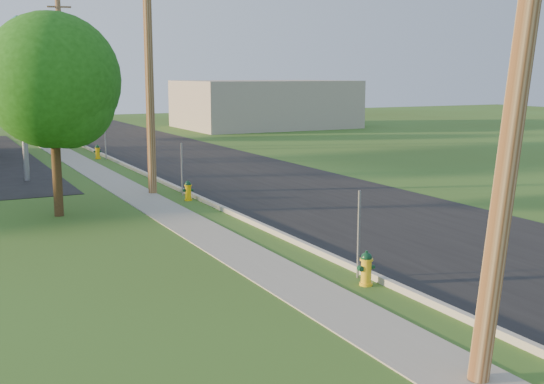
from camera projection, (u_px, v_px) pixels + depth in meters
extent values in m
plane|color=#38541C|center=(484.00, 345.00, 11.55)|extent=(140.00, 140.00, 0.00)
cube|color=black|center=(367.00, 214.00, 22.34)|extent=(8.00, 120.00, 0.02)
cube|color=#A8A69A|center=(257.00, 224.00, 20.55)|extent=(0.15, 120.00, 0.15)
cube|color=gray|center=(203.00, 232.00, 19.79)|extent=(1.50, 120.00, 0.03)
cylinder|color=brown|center=(522.00, 58.00, 9.59)|extent=(1.31, 0.32, 9.48)
cylinder|color=brown|center=(149.00, 64.00, 25.40)|extent=(0.32, 0.32, 9.80)
cylinder|color=brown|center=(62.00, 71.00, 41.25)|extent=(0.49, 0.32, 9.50)
cube|color=brown|center=(59.00, 7.00, 40.61)|extent=(1.40, 0.10, 0.12)
cube|color=gray|center=(359.00, 235.00, 15.18)|extent=(0.05, 0.04, 2.00)
cube|color=gray|center=(182.00, 170.00, 25.56)|extent=(0.05, 0.04, 2.00)
cube|color=gray|center=(105.00, 141.00, 36.29)|extent=(0.05, 0.04, 2.00)
cylinder|color=gray|center=(24.00, 123.00, 28.91)|extent=(0.24, 0.24, 5.00)
cube|color=silver|center=(19.00, 43.00, 28.35)|extent=(0.30, 2.00, 2.00)
cube|color=#0B5D5F|center=(18.00, 24.00, 28.21)|extent=(0.34, 2.04, 0.50)
cube|color=#A0988B|center=(265.00, 104.00, 58.78)|extent=(14.00, 10.00, 4.00)
cylinder|color=#352614|center=(57.00, 165.00, 21.81)|extent=(0.30, 0.30, 3.34)
sphere|color=#1A5110|center=(52.00, 80.00, 21.35)|extent=(4.28, 4.28, 4.28)
sphere|color=#1A5110|center=(68.00, 102.00, 21.38)|extent=(2.94, 2.94, 2.94)
cylinder|color=gold|center=(366.00, 284.00, 14.81)|extent=(0.29, 0.29, 0.06)
cylinder|color=gold|center=(366.00, 271.00, 14.77)|extent=(0.23, 0.23, 0.62)
cylinder|color=gold|center=(366.00, 259.00, 14.72)|extent=(0.29, 0.29, 0.04)
sphere|color=#0B331C|center=(367.00, 258.00, 14.71)|extent=(0.24, 0.24, 0.24)
cylinder|color=#0B331C|center=(367.00, 252.00, 14.69)|extent=(0.05, 0.05, 0.06)
cylinder|color=#0B331C|center=(370.00, 270.00, 14.62)|extent=(0.13, 0.13, 0.11)
cylinder|color=#0B331C|center=(360.00, 268.00, 14.70)|extent=(0.11, 0.10, 0.09)
cylinder|color=#0B331C|center=(372.00, 267.00, 14.80)|extent=(0.11, 0.10, 0.09)
cylinder|color=yellow|center=(188.00, 200.00, 24.78)|extent=(0.28, 0.28, 0.06)
cylinder|color=yellow|center=(188.00, 192.00, 24.73)|extent=(0.22, 0.22, 0.60)
cylinder|color=yellow|center=(188.00, 185.00, 24.69)|extent=(0.28, 0.28, 0.04)
sphere|color=#0D331E|center=(188.00, 184.00, 24.68)|extent=(0.23, 0.23, 0.23)
cylinder|color=#0D331E|center=(188.00, 181.00, 24.66)|extent=(0.05, 0.05, 0.06)
cylinder|color=#0D331E|center=(189.00, 191.00, 24.59)|extent=(0.13, 0.14, 0.11)
cylinder|color=#0D331E|center=(184.00, 190.00, 24.69)|extent=(0.12, 0.11, 0.09)
cylinder|color=#0D331E|center=(192.00, 190.00, 24.76)|extent=(0.12, 0.11, 0.09)
cylinder|color=#E8B00D|center=(98.00, 158.00, 36.94)|extent=(0.30, 0.30, 0.06)
cylinder|color=#E8B00D|center=(98.00, 153.00, 36.90)|extent=(0.23, 0.23, 0.63)
cylinder|color=#E8B00D|center=(97.00, 148.00, 36.85)|extent=(0.30, 0.30, 0.04)
sphere|color=#0A3217|center=(97.00, 147.00, 36.84)|extent=(0.24, 0.24, 0.24)
cylinder|color=#0A3217|center=(97.00, 145.00, 36.82)|extent=(0.05, 0.05, 0.06)
cylinder|color=#0A3217|center=(97.00, 152.00, 36.74)|extent=(0.15, 0.16, 0.12)
cylinder|color=#0A3217|center=(95.00, 152.00, 36.86)|extent=(0.13, 0.12, 0.10)
cylinder|color=#0A3217|center=(100.00, 152.00, 36.90)|extent=(0.13, 0.12, 0.10)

